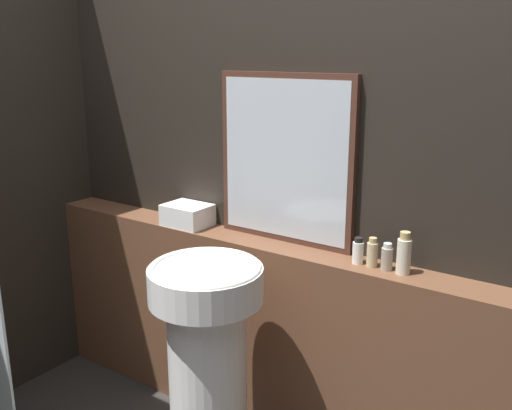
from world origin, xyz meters
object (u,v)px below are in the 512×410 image
(mirror, at_px, (285,160))
(shampoo_bottle, at_px, (358,251))
(conditioner_bottle, at_px, (372,253))
(body_wash_bottle, at_px, (404,255))
(pedestal_sink, at_px, (208,364))
(towel_stack, at_px, (188,215))
(lotion_bottle, at_px, (387,258))

(mirror, height_order, shampoo_bottle, mirror)
(mirror, bearing_deg, conditioner_bottle, -9.04)
(conditioner_bottle, distance_m, body_wash_bottle, 0.13)
(shampoo_bottle, height_order, body_wash_bottle, body_wash_bottle)
(pedestal_sink, distance_m, conditioner_bottle, 0.78)
(mirror, height_order, conditioner_bottle, mirror)
(pedestal_sink, xyz_separation_m, towel_stack, (-0.47, 0.43, 0.44))
(mirror, bearing_deg, pedestal_sink, -94.40)
(towel_stack, relative_size, shampoo_bottle, 2.04)
(shampoo_bottle, distance_m, conditioner_bottle, 0.06)
(lotion_bottle, relative_size, body_wash_bottle, 0.65)
(lotion_bottle, bearing_deg, shampoo_bottle, 180.00)
(pedestal_sink, xyz_separation_m, conditioner_bottle, (0.49, 0.43, 0.44))
(mirror, xyz_separation_m, conditioner_bottle, (0.45, -0.07, -0.31))
(pedestal_sink, xyz_separation_m, mirror, (0.04, 0.50, 0.75))
(conditioner_bottle, bearing_deg, lotion_bottle, 0.00)
(pedestal_sink, distance_m, mirror, 0.90)
(lotion_bottle, distance_m, body_wash_bottle, 0.07)
(mirror, xyz_separation_m, towel_stack, (-0.50, -0.07, -0.31))
(towel_stack, bearing_deg, conditioner_bottle, 0.00)
(mirror, distance_m, conditioner_bottle, 0.55)
(body_wash_bottle, bearing_deg, mirror, 172.92)
(shampoo_bottle, bearing_deg, towel_stack, 180.00)
(shampoo_bottle, xyz_separation_m, conditioner_bottle, (0.06, 0.00, 0.01))
(shampoo_bottle, bearing_deg, conditioner_bottle, 0.00)
(shampoo_bottle, height_order, conditioner_bottle, conditioner_bottle)
(pedestal_sink, bearing_deg, shampoo_bottle, 44.96)
(pedestal_sink, height_order, lotion_bottle, lotion_bottle)
(towel_stack, height_order, lotion_bottle, lotion_bottle)
(pedestal_sink, relative_size, lotion_bottle, 8.97)
(pedestal_sink, height_order, conditioner_bottle, conditioner_bottle)
(conditioner_bottle, xyz_separation_m, body_wash_bottle, (0.13, 0.00, 0.02))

